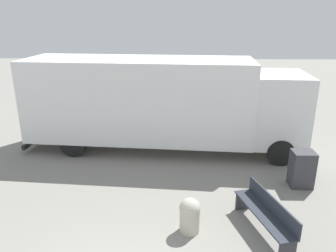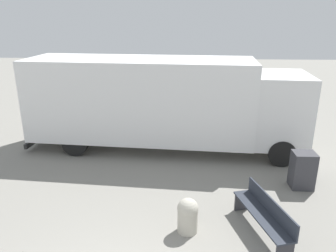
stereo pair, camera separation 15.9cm
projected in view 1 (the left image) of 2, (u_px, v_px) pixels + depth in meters
The scene contains 4 objects.
delivery_truck at pixel (160, 101), 10.60m from camera, with size 9.02×2.81×2.98m.
park_bench at pixel (266, 213), 6.68m from camera, with size 0.89×1.92×0.80m.
bollard_near_bench at pixel (190, 214), 6.72m from camera, with size 0.44×0.44×0.76m.
utility_box at pixel (302, 169), 8.50m from camera, with size 0.56×0.49×0.97m.
Camera 1 is at (1.00, -3.44, 4.30)m, focal length 35.00 mm.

